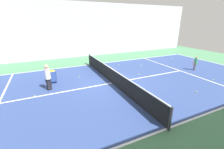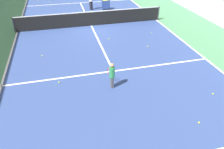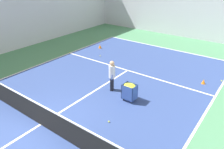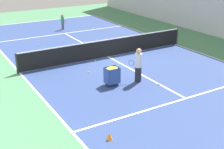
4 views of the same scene
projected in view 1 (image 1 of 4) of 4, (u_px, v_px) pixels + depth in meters
name	position (u px, v px, depth m)	size (l,w,h in m)	color
ground_plane	(112.00, 83.00, 10.26)	(35.18, 35.18, 0.00)	#477F56
court_playing_area	(112.00, 83.00, 10.26)	(10.23, 23.44, 0.00)	navy
line_baseline_near	(218.00, 64.00, 14.91)	(10.23, 0.10, 0.00)	white
line_sideline_left	(167.00, 129.00, 5.89)	(0.10, 23.44, 0.00)	white
line_sideline_right	(90.00, 65.00, 14.62)	(0.10, 23.44, 0.00)	white
line_service_near	(180.00, 71.00, 12.82)	(10.23, 0.10, 0.00)	white
line_centre_service	(112.00, 83.00, 10.25)	(0.10, 12.89, 0.00)	white
hall_enclosure_right	(78.00, 30.00, 16.98)	(0.15, 31.48, 6.06)	silver
tennis_net	(112.00, 76.00, 10.07)	(10.53, 0.10, 1.04)	#2D2D33
player_near_baseline	(195.00, 63.00, 12.76)	(0.26, 0.57, 1.19)	#4C4C56
coach_at_net	(48.00, 76.00, 8.95)	(0.50, 0.63, 1.62)	black
ball_cart	(52.00, 74.00, 10.22)	(0.61, 0.49, 0.87)	#2D478C
tennis_ball_0	(141.00, 65.00, 14.23)	(0.07, 0.07, 0.07)	yellow
tennis_ball_1	(119.00, 65.00, 14.36)	(0.07, 0.07, 0.07)	yellow
tennis_ball_2	(35.00, 96.00, 8.39)	(0.07, 0.07, 0.07)	yellow
tennis_ball_3	(197.00, 92.00, 8.94)	(0.07, 0.07, 0.07)	yellow
tennis_ball_4	(139.00, 74.00, 11.89)	(0.07, 0.07, 0.07)	yellow
tennis_ball_7	(172.00, 58.00, 16.97)	(0.07, 0.07, 0.07)	yellow
tennis_ball_8	(79.00, 77.00, 11.37)	(0.07, 0.07, 0.07)	yellow
tennis_ball_9	(103.00, 79.00, 10.97)	(0.07, 0.07, 0.07)	yellow
tennis_ball_10	(192.00, 60.00, 16.22)	(0.07, 0.07, 0.07)	yellow
tennis_ball_12	(214.00, 80.00, 10.72)	(0.07, 0.07, 0.07)	yellow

